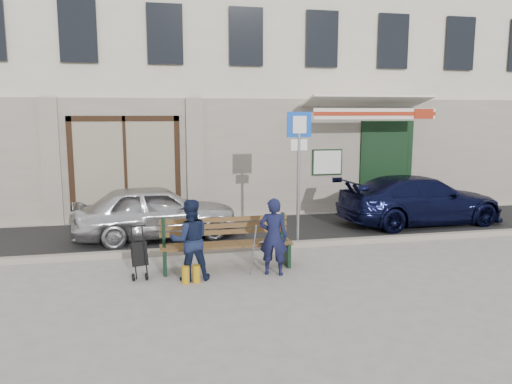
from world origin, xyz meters
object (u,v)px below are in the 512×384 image
object	(u,v)px
car_navy	(420,200)
bench	(224,244)
woman	(190,240)
car_silver	(156,211)
man	(273,237)
stroller	(139,255)
parking_sign	(299,156)

from	to	relation	value
car_navy	bench	distance (m)	6.06
car_navy	woman	world-z (taller)	woman
car_silver	bench	xyz separation A→B (m)	(1.17, -2.53, -0.16)
car_silver	man	bearing A→B (deg)	-154.86
stroller	man	bearing A→B (deg)	-23.24
bench	stroller	xyz separation A→B (m)	(-1.50, -0.20, -0.06)
car_silver	parking_sign	bearing A→B (deg)	-120.11
car_silver	car_navy	size ratio (longest dim) A/B	0.85
car_silver	bench	world-z (taller)	car_silver
bench	man	world-z (taller)	man
car_silver	bench	size ratio (longest dim) A/B	1.52
car_navy	stroller	bearing A→B (deg)	108.26
car_navy	man	xyz separation A→B (m)	(-4.67, -3.14, 0.06)
parking_sign	man	world-z (taller)	parking_sign
car_silver	parking_sign	world-z (taller)	parking_sign
car_silver	car_navy	distance (m)	6.63
car_navy	man	world-z (taller)	man
bench	man	bearing A→B (deg)	-33.21
bench	woman	xyz separation A→B (m)	(-0.65, -0.49, 0.24)
car_navy	parking_sign	size ratio (longest dim) A/B	1.51
car_silver	man	size ratio (longest dim) A/B	2.66
woman	parking_sign	bearing A→B (deg)	-147.15
bench	stroller	distance (m)	1.52
parking_sign	woman	distance (m)	3.28
car_navy	bench	xyz separation A→B (m)	(-5.46, -2.62, -0.16)
bench	stroller	world-z (taller)	bench
car_silver	woman	xyz separation A→B (m)	(0.51, -3.02, 0.08)
parking_sign	man	bearing A→B (deg)	-120.09
car_silver	woman	distance (m)	3.07
bench	woman	bearing A→B (deg)	-143.08
car_navy	woman	size ratio (longest dim) A/B	3.08
parking_sign	bench	world-z (taller)	parking_sign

